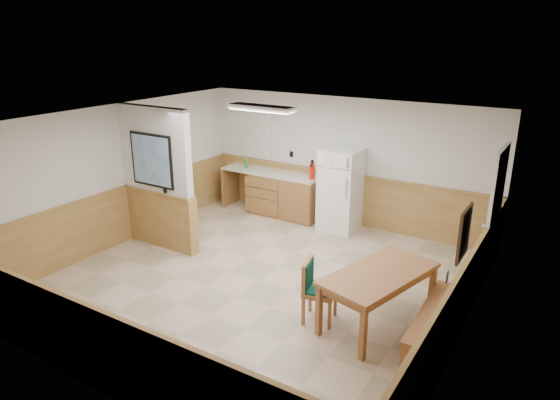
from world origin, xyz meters
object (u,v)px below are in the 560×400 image
Objects in this scene: dining_table at (379,279)px; fire_extinguisher at (312,171)px; soap_bottle at (246,164)px; dining_bench at (435,319)px; refrigerator at (341,189)px; dining_chair at (314,286)px.

dining_table is 3.80m from fire_extinguisher.
dining_table is at bearing -34.51° from soap_bottle.
dining_table is 4.97m from soap_bottle.
fire_extinguisher is (-2.51, 2.82, 0.42)m from dining_table.
soap_bottle is (-4.08, 2.81, 0.34)m from dining_table.
dining_bench is at bearing 11.15° from dining_table.
refrigerator is 0.95× the size of dining_bench.
fire_extinguisher is (-3.27, 2.87, 0.73)m from dining_bench.
dining_table is 2.10× the size of dining_chair.
dining_chair is at bearing -70.95° from refrigerator.
fire_extinguisher reaches higher than dining_bench.
fire_extinguisher reaches higher than soap_bottle.
soap_bottle is (-3.32, 3.15, 0.50)m from dining_chair.
refrigerator reaches higher than dining_bench.
dining_chair reaches higher than dining_table.
dining_table reaches higher than dining_bench.
dining_table is at bearing -56.66° from refrigerator.
dining_bench is at bearing -47.65° from refrigerator.
soap_bottle reaches higher than dining_table.
fire_extinguisher is (-0.64, 0.02, 0.28)m from refrigerator.
dining_chair is 3.66m from fire_extinguisher.
dining_table is 9.15× the size of soap_bottle.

